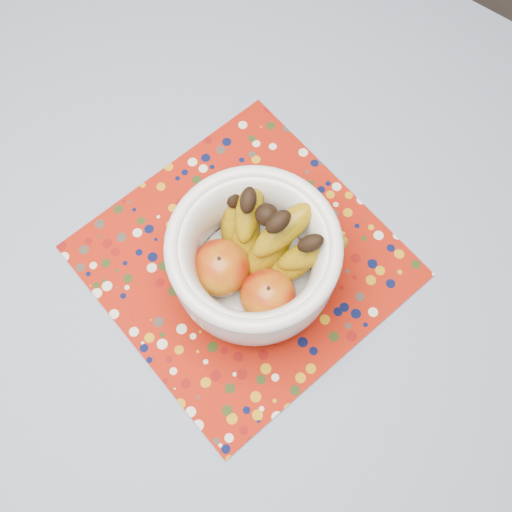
# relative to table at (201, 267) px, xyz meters

# --- Properties ---
(table) EXTENTS (1.20, 1.20, 0.75)m
(table) POSITION_rel_table_xyz_m (0.00, 0.00, 0.00)
(table) COLOR brown
(table) RESTS_ON ground
(tablecloth) EXTENTS (1.32, 1.32, 0.01)m
(tablecloth) POSITION_rel_table_xyz_m (0.00, 0.00, 0.08)
(tablecloth) COLOR slate
(tablecloth) RESTS_ON table
(placemat) EXTENTS (0.48, 0.48, 0.00)m
(placemat) POSITION_rel_table_xyz_m (0.07, 0.02, 0.09)
(placemat) COLOR maroon
(placemat) RESTS_ON tablecloth
(fruit_bowl) EXTENTS (0.26, 0.23, 0.17)m
(fruit_bowl) POSITION_rel_table_xyz_m (0.10, 0.02, 0.17)
(fruit_bowl) COLOR silver
(fruit_bowl) RESTS_ON placemat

